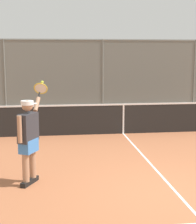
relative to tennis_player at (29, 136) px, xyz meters
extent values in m
plane|color=#A8603D|center=(-2.68, 0.86, -0.96)|extent=(60.00, 60.00, 0.00)
cube|color=white|center=(-2.68, -1.03, -0.96)|extent=(0.05, 6.13, 0.01)
cylinder|color=slate|center=(-6.86, -8.74, 0.60)|extent=(0.07, 0.07, 3.12)
cylinder|color=slate|center=(-2.68, -8.74, 0.60)|extent=(0.07, 0.07, 3.12)
cylinder|color=slate|center=(1.50, -8.74, 0.60)|extent=(0.07, 0.07, 3.12)
cylinder|color=slate|center=(-2.68, -8.74, 2.12)|extent=(16.73, 0.05, 0.05)
cube|color=slate|center=(-2.68, -8.74, 0.60)|extent=(16.73, 0.02, 3.12)
cube|color=#387A3D|center=(-2.68, -9.39, 0.46)|extent=(19.73, 0.90, 2.83)
cube|color=silver|center=(-2.68, -8.56, -0.88)|extent=(17.73, 0.18, 0.15)
cube|color=black|center=(-2.68, -4.10, -0.50)|extent=(10.13, 0.02, 0.91)
cube|color=white|center=(-2.68, -4.10, -0.02)|extent=(10.13, 0.04, 0.05)
cube|color=white|center=(-2.68, -4.10, -0.50)|extent=(0.05, 0.04, 0.91)
cube|color=black|center=(0.06, 0.13, -0.91)|extent=(0.22, 0.28, 0.09)
cylinder|color=#A87A5B|center=(0.06, 0.13, -0.49)|extent=(0.13, 0.13, 0.76)
cube|color=black|center=(-0.05, -0.09, -0.91)|extent=(0.22, 0.28, 0.09)
cylinder|color=#A87A5B|center=(-0.05, -0.09, -0.49)|extent=(0.13, 0.13, 0.76)
cube|color=#3D7AC6|center=(0.00, 0.02, -0.19)|extent=(0.38, 0.45, 0.26)
cube|color=#2D2D33|center=(0.00, 0.02, 0.16)|extent=(0.40, 0.51, 0.55)
cylinder|color=#A87A5B|center=(0.14, 0.28, 0.18)|extent=(0.08, 0.08, 0.50)
cylinder|color=#A87A5B|center=(-0.15, -0.39, 0.54)|extent=(0.15, 0.38, 0.29)
sphere|color=#A87A5B|center=(0.00, 0.02, 0.58)|extent=(0.21, 0.21, 0.21)
cylinder|color=white|center=(0.00, 0.02, 0.64)|extent=(0.32, 0.32, 0.08)
cube|color=white|center=(-0.05, -0.08, 0.61)|extent=(0.24, 0.25, 0.02)
cylinder|color=black|center=(-0.20, -0.63, 0.70)|extent=(0.06, 0.17, 0.13)
torus|color=gold|center=(-0.23, -0.81, 0.82)|extent=(0.32, 0.23, 0.26)
cylinder|color=silver|center=(-0.23, -0.81, 0.82)|extent=(0.27, 0.18, 0.21)
sphere|color=#C1D138|center=(-0.26, -0.99, 0.94)|extent=(0.07, 0.07, 0.07)
camera|label=1|loc=(-0.46, 6.79, 1.55)|focal=57.35mm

